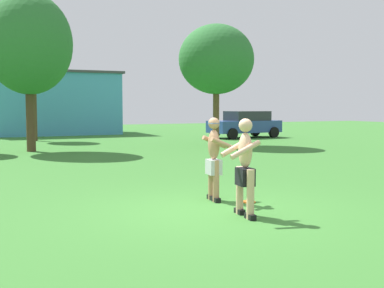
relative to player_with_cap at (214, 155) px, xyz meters
name	(u,v)px	position (x,y,z in m)	size (l,w,h in m)	color
ground_plane	(213,211)	(-0.46, -0.85, -0.92)	(80.00, 80.00, 0.00)	#38752D
player_with_cap	(214,155)	(0.00, 0.00, 0.00)	(0.61, 0.60, 1.68)	black
player_in_black	(245,165)	(-0.16, -1.47, -0.03)	(0.61, 0.70, 1.69)	black
frisbee	(249,202)	(0.54, -0.45, -0.90)	(0.26, 0.26, 0.03)	orange
car_blue_mid_lot	(245,124)	(10.50, 16.45, -0.09)	(4.46, 2.39, 1.58)	#2D478C
outbuilding_behind_lot	(50,103)	(0.49, 25.23, 1.17)	(8.91, 5.50, 4.16)	#4C9ED1
tree_left_field	(216,60)	(6.26, 12.04, 3.16)	(3.56, 3.56, 5.73)	brown
tree_right_field	(29,44)	(-2.12, 12.54, 3.50)	(3.54, 3.54, 6.53)	#4C3823
tree_near_building	(33,64)	(-1.22, 18.89, 3.19)	(2.29, 2.29, 5.44)	#4C3823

